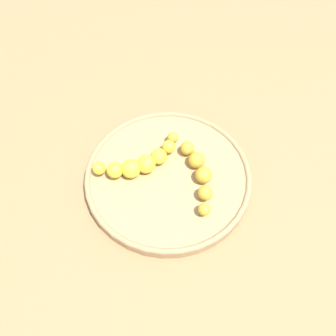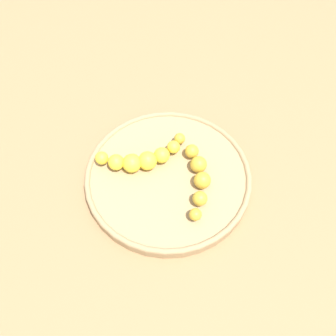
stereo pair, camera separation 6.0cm
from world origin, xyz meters
name	(u,v)px [view 2 (the right image)]	position (x,y,z in m)	size (l,w,h in m)	color
ground_plane	(168,180)	(0.00, 0.00, 0.00)	(2.40, 2.40, 0.00)	#936D47
fruit_bowl	(168,176)	(0.00, 0.00, 0.01)	(0.29, 0.29, 0.02)	#A08259
banana_yellow	(139,159)	(0.02, -0.05, 0.04)	(0.13, 0.09, 0.03)	yellow
banana_spotted	(197,173)	(-0.03, 0.04, 0.03)	(0.11, 0.15, 0.03)	gold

